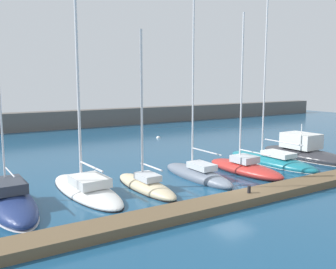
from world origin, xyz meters
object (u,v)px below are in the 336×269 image
object	(u,v)px
sailboat_white_second	(86,188)
sailboat_teal_sixth	(271,160)
mooring_buoy_white	(158,138)
sailboat_sand_third	(146,185)
sailboat_navy_nearest	(10,202)
motorboat_charcoal_seventh	(304,152)
sailboat_red_fifth	(245,167)
dock_bollard	(249,189)
sailboat_slate_fourth	(197,174)

from	to	relation	value
sailboat_white_second	sailboat_teal_sixth	bearing A→B (deg)	-94.27
sailboat_teal_sixth	mooring_buoy_white	xyz separation A→B (m)	(-1.15, 17.50, -0.30)
sailboat_sand_third	sailboat_white_second	bearing A→B (deg)	68.30
sailboat_navy_nearest	motorboat_charcoal_seventh	xyz separation A→B (m)	(25.60, 0.25, 0.20)
sailboat_sand_third	sailboat_teal_sixth	size ratio (longest dim) A/B	0.61
sailboat_teal_sixth	sailboat_navy_nearest	bearing A→B (deg)	89.25
sailboat_red_fifth	motorboat_charcoal_seventh	xyz separation A→B (m)	(8.69, 1.27, 0.13)
sailboat_red_fifth	mooring_buoy_white	xyz separation A→B (m)	(3.16, 18.75, -0.43)
sailboat_white_second	sailboat_sand_third	xyz separation A→B (m)	(3.62, -1.31, 0.02)
motorboat_charcoal_seventh	dock_bollard	bearing A→B (deg)	114.54
sailboat_slate_fourth	dock_bollard	bearing A→B (deg)	174.57
sailboat_navy_nearest	sailboat_white_second	xyz separation A→B (m)	(4.63, 0.45, -0.08)
sailboat_navy_nearest	mooring_buoy_white	size ratio (longest dim) A/B	33.34
sailboat_white_second	motorboat_charcoal_seventh	distance (m)	20.98
sailboat_sand_third	motorboat_charcoal_seventh	distance (m)	17.38
sailboat_slate_fourth	mooring_buoy_white	xyz separation A→B (m)	(7.26, 18.13, -0.34)
sailboat_white_second	sailboat_red_fifth	world-z (taller)	sailboat_white_second
sailboat_sand_third	mooring_buoy_white	bearing A→B (deg)	-34.34
sailboat_navy_nearest	sailboat_sand_third	size ratio (longest dim) A/B	1.60
motorboat_charcoal_seventh	mooring_buoy_white	distance (m)	18.34
sailboat_slate_fourth	motorboat_charcoal_seventh	bearing A→B (deg)	-87.89
sailboat_white_second	dock_bollard	bearing A→B (deg)	-134.48
sailboat_white_second	dock_bollard	distance (m)	10.22
sailboat_navy_nearest	dock_bollard	world-z (taller)	sailboat_navy_nearest
sailboat_slate_fourth	dock_bollard	world-z (taller)	sailboat_slate_fourth
sailboat_navy_nearest	sailboat_white_second	bearing A→B (deg)	-85.54
sailboat_slate_fourth	motorboat_charcoal_seventh	world-z (taller)	sailboat_slate_fourth
sailboat_navy_nearest	sailboat_teal_sixth	xyz separation A→B (m)	(21.21, 0.22, -0.06)
sailboat_sand_third	dock_bollard	world-z (taller)	sailboat_sand_third
sailboat_sand_third	sailboat_red_fifth	xyz separation A→B (m)	(8.66, -0.17, 0.13)
sailboat_navy_nearest	dock_bollard	distance (m)	13.83
sailboat_teal_sixth	motorboat_charcoal_seventh	xyz separation A→B (m)	(4.39, 0.02, 0.27)
sailboat_navy_nearest	sailboat_slate_fourth	bearing A→B (deg)	-92.94
sailboat_navy_nearest	sailboat_sand_third	world-z (taller)	sailboat_navy_nearest
sailboat_red_fifth	sailboat_teal_sixth	bearing A→B (deg)	-76.83
sailboat_navy_nearest	sailboat_red_fifth	world-z (taller)	sailboat_navy_nearest
motorboat_charcoal_seventh	sailboat_slate_fourth	bearing A→B (deg)	91.39
sailboat_white_second	mooring_buoy_white	xyz separation A→B (m)	(15.44, 17.27, -0.29)
motorboat_charcoal_seventh	mooring_buoy_white	world-z (taller)	motorboat_charcoal_seventh
sailboat_red_fifth	sailboat_sand_third	bearing A→B (deg)	85.84
sailboat_navy_nearest	sailboat_teal_sixth	bearing A→B (deg)	-90.52
sailboat_navy_nearest	dock_bollard	xyz separation A→B (m)	(12.33, -6.25, 0.35)
sailboat_navy_nearest	sailboat_slate_fourth	xyz separation A→B (m)	(12.80, -0.41, -0.03)
sailboat_teal_sixth	mooring_buoy_white	bearing A→B (deg)	2.41
sailboat_sand_third	sailboat_red_fifth	distance (m)	8.66
sailboat_teal_sixth	mooring_buoy_white	size ratio (longest dim) A/B	34.09
sailboat_navy_nearest	sailboat_red_fifth	distance (m)	16.94
sailboat_teal_sixth	mooring_buoy_white	world-z (taller)	sailboat_teal_sixth
sailboat_white_second	sailboat_sand_third	world-z (taller)	sailboat_white_second
sailboat_red_fifth	sailboat_teal_sixth	distance (m)	4.48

